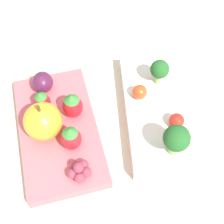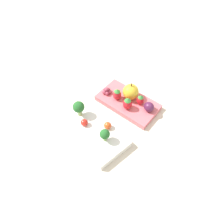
{
  "view_description": "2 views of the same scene",
  "coord_description": "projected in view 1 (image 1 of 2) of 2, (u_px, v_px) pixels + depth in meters",
  "views": [
    {
      "loc": [
        0.27,
        -0.02,
        0.44
      ],
      "look_at": [
        0.0,
        0.0,
        0.04
      ],
      "focal_mm": 50.0,
      "sensor_mm": 36.0,
      "label": 1
    },
    {
      "loc": [
        -0.31,
        0.28,
        0.56
      ],
      "look_at": [
        0.0,
        0.0,
        0.04
      ],
      "focal_mm": 32.0,
      "sensor_mm": 36.0,
      "label": 2
    }
  ],
  "objects": [
    {
      "name": "ground_plane",
      "position": [
        111.0,
        122.0,
        0.52
      ],
      "size": [
        4.0,
        4.0,
        0.0
      ],
      "primitive_type": "plane",
      "color": "beige"
    },
    {
      "name": "bento_box_savoury",
      "position": [
        163.0,
        111.0,
        0.51
      ],
      "size": [
        0.23,
        0.13,
        0.03
      ],
      "color": "white",
      "rests_on": "ground_plane"
    },
    {
      "name": "bento_box_fruit",
      "position": [
        59.0,
        130.0,
        0.5
      ],
      "size": [
        0.24,
        0.15,
        0.02
      ],
      "color": "#DB6670",
      "rests_on": "ground_plane"
    },
    {
      "name": "broccoli_floret_0",
      "position": [
        160.0,
        70.0,
        0.5
      ],
      "size": [
        0.03,
        0.03,
        0.05
      ],
      "color": "#93B770",
      "rests_on": "bento_box_savoury"
    },
    {
      "name": "broccoli_floret_1",
      "position": [
        176.0,
        139.0,
        0.43
      ],
      "size": [
        0.04,
        0.04,
        0.06
      ],
      "color": "#93B770",
      "rests_on": "bento_box_savoury"
    },
    {
      "name": "cherry_tomato_0",
      "position": [
        140.0,
        92.0,
        0.5
      ],
      "size": [
        0.02,
        0.02,
        0.02
      ],
      "color": "#DB4C1E",
      "rests_on": "bento_box_savoury"
    },
    {
      "name": "cherry_tomato_1",
      "position": [
        177.0,
        121.0,
        0.47
      ],
      "size": [
        0.02,
        0.02,
        0.02
      ],
      "color": "red",
      "rests_on": "bento_box_savoury"
    },
    {
      "name": "apple",
      "position": [
        43.0,
        121.0,
        0.46
      ],
      "size": [
        0.06,
        0.06,
        0.07
      ],
      "color": "gold",
      "rests_on": "bento_box_fruit"
    },
    {
      "name": "strawberry_0",
      "position": [
        71.0,
        138.0,
        0.45
      ],
      "size": [
        0.03,
        0.03,
        0.05
      ],
      "color": "red",
      "rests_on": "bento_box_fruit"
    },
    {
      "name": "strawberry_1",
      "position": [
        42.0,
        101.0,
        0.49
      ],
      "size": [
        0.03,
        0.03,
        0.04
      ],
      "color": "red",
      "rests_on": "bento_box_fruit"
    },
    {
      "name": "strawberry_2",
      "position": [
        73.0,
        106.0,
        0.48
      ],
      "size": [
        0.03,
        0.03,
        0.05
      ],
      "color": "red",
      "rests_on": "bento_box_fruit"
    },
    {
      "name": "plum",
      "position": [
        43.0,
        82.0,
        0.51
      ],
      "size": [
        0.04,
        0.03,
        0.03
      ],
      "color": "#511E42",
      "rests_on": "bento_box_fruit"
    },
    {
      "name": "grape_cluster",
      "position": [
        79.0,
        170.0,
        0.44
      ],
      "size": [
        0.03,
        0.04,
        0.03
      ],
      "color": "#93384C",
      "rests_on": "bento_box_fruit"
    }
  ]
}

